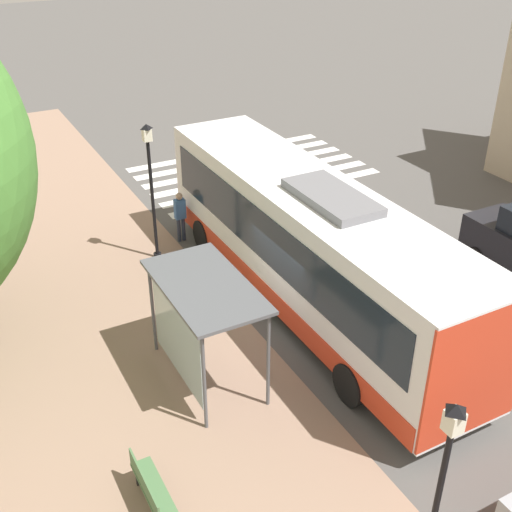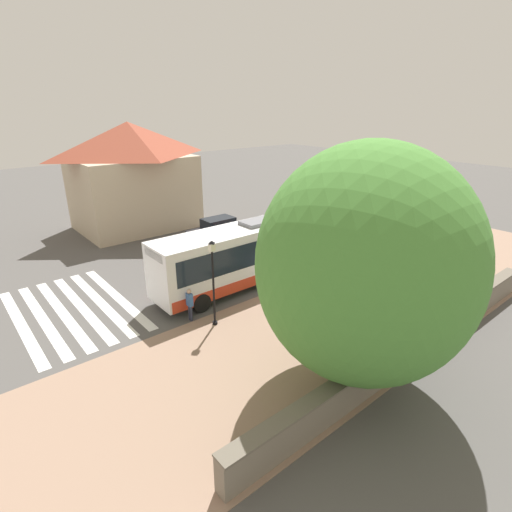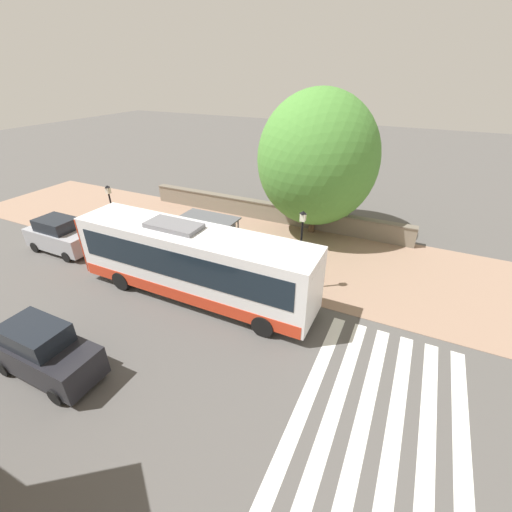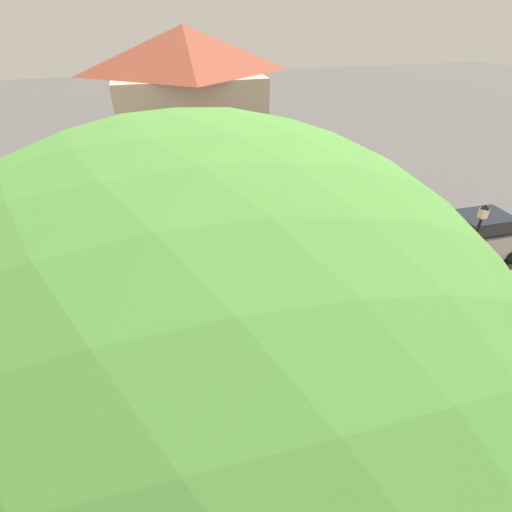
{
  "view_description": "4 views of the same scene",
  "coord_description": "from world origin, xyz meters",
  "views": [
    {
      "loc": [
        -6.38,
        -11.73,
        9.99
      ],
      "look_at": [
        0.27,
        0.67,
        1.9
      ],
      "focal_mm": 45.0,
      "sensor_mm": 36.0,
      "label": 1
    },
    {
      "loc": [
        -15.13,
        14.19,
        10.09
      ],
      "look_at": [
        -0.32,
        1.87,
        2.62
      ],
      "focal_mm": 28.0,
      "sensor_mm": 36.0,
      "label": 2
    },
    {
      "loc": [
        13.08,
        9.33,
        10.03
      ],
      "look_at": [
        0.2,
        3.1,
        2.07
      ],
      "focal_mm": 24.0,
      "sensor_mm": 36.0,
      "label": 3
    },
    {
      "loc": [
        -10.88,
        3.66,
        9.77
      ],
      "look_at": [
        -0.12,
        0.8,
        2.64
      ],
      "focal_mm": 28.0,
      "sensor_mm": 36.0,
      "label": 4
    }
  ],
  "objects": [
    {
      "name": "parked_car_far_lane",
      "position": [
        8.23,
        -1.55,
        1.04
      ],
      "size": [
        1.82,
        4.4,
        2.17
      ],
      "color": "black",
      "rests_on": "ground"
    },
    {
      "name": "ground_plane",
      "position": [
        0.0,
        0.0,
        0.0
      ],
      "size": [
        120.0,
        120.0,
        0.0
      ],
      "primitive_type": "plane",
      "color": "#514F4C",
      "rests_on": "ground"
    },
    {
      "name": "pedestrian",
      "position": [
        0.19,
        5.65,
        0.99
      ],
      "size": [
        0.34,
        0.22,
        1.69
      ],
      "color": "#2D3347",
      "rests_on": "ground"
    },
    {
      "name": "shade_tree",
      "position": [
        -7.95,
        3.41,
        4.95
      ],
      "size": [
        7.5,
        7.5,
        9.08
      ],
      "color": "brown",
      "rests_on": "ground"
    },
    {
      "name": "bus_shelter",
      "position": [
        -1.99,
        -0.88,
        2.13
      ],
      "size": [
        1.8,
        3.32,
        2.55
      ],
      "color": "#515459",
      "rests_on": "ground"
    },
    {
      "name": "sidewalk_plaza",
      "position": [
        -4.5,
        0.0,
        0.01
      ],
      "size": [
        9.0,
        44.0,
        0.02
      ],
      "color": "#937560",
      "rests_on": "ground"
    },
    {
      "name": "street_lamp_near",
      "position": [
        -0.83,
        -7.22,
        2.3
      ],
      "size": [
        0.28,
        0.28,
        3.85
      ],
      "color": "black",
      "rests_on": "ground"
    },
    {
      "name": "bench",
      "position": [
        -4.28,
        -3.77,
        0.47
      ],
      "size": [
        0.4,
        1.52,
        0.88
      ],
      "color": "#4C7247",
      "rests_on": "ground"
    },
    {
      "name": "stone_wall",
      "position": [
        -8.55,
        0.0,
        0.68
      ],
      "size": [
        0.6,
        20.0,
        1.35
      ],
      "color": "slate",
      "rests_on": "ground"
    },
    {
      "name": "bus",
      "position": [
        1.77,
        0.54,
        1.93
      ],
      "size": [
        2.66,
        12.01,
        3.74
      ],
      "color": "white",
      "rests_on": "ground"
    },
    {
      "name": "street_lamp_far",
      "position": [
        -0.91,
        4.95,
        2.55
      ],
      "size": [
        0.28,
        0.28,
        4.3
      ],
      "color": "black",
      "rests_on": "ground"
    },
    {
      "name": "parked_car_behind_bus",
      "position": [
        1.35,
        -9.57,
        1.01
      ],
      "size": [
        2.01,
        4.32,
        2.1
      ],
      "color": "#9EA0A8",
      "rests_on": "ground"
    },
    {
      "name": "crosswalk_stripes",
      "position": [
        5.0,
        9.84,
        0.0
      ],
      "size": [
        9.0,
        5.25,
        0.01
      ],
      "color": "silver",
      "rests_on": "ground"
    }
  ]
}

